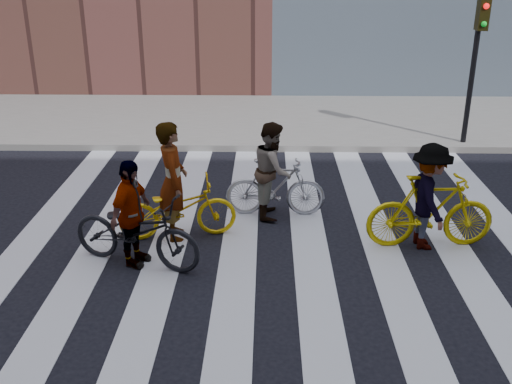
{
  "coord_description": "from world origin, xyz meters",
  "views": [
    {
      "loc": [
        -0.13,
        -7.92,
        4.29
      ],
      "look_at": [
        -0.29,
        0.3,
        0.94
      ],
      "focal_mm": 42.0,
      "sensor_mm": 36.0,
      "label": 1
    }
  ],
  "objects_px": {
    "rider_left": "(173,181)",
    "traffic_signal": "(477,49)",
    "rider_right": "(429,197)",
    "rider_rear": "(131,214)",
    "bike_silver_mid": "(275,187)",
    "bike_yellow_right": "(431,211)",
    "bike_dark_rear": "(136,231)",
    "rider_mid": "(273,170)",
    "bike_yellow_left": "(178,209)"
  },
  "relations": [
    {
      "from": "bike_yellow_right",
      "to": "rider_mid",
      "type": "xyz_separation_m",
      "value": [
        -2.4,
        1.14,
        0.24
      ]
    },
    {
      "from": "rider_left",
      "to": "rider_right",
      "type": "bearing_deg",
      "value": -104.74
    },
    {
      "from": "bike_yellow_right",
      "to": "bike_dark_rear",
      "type": "xyz_separation_m",
      "value": [
        -4.36,
        -0.65,
        -0.06
      ]
    },
    {
      "from": "bike_dark_rear",
      "to": "bike_yellow_right",
      "type": "bearing_deg",
      "value": -62.46
    },
    {
      "from": "bike_silver_mid",
      "to": "bike_dark_rear",
      "type": "distance_m",
      "value": 2.7
    },
    {
      "from": "rider_left",
      "to": "rider_mid",
      "type": "height_order",
      "value": "rider_left"
    },
    {
      "from": "rider_rear",
      "to": "rider_mid",
      "type": "bearing_deg",
      "value": -29.4
    },
    {
      "from": "rider_left",
      "to": "rider_mid",
      "type": "relative_size",
      "value": 1.15
    },
    {
      "from": "bike_yellow_right",
      "to": "rider_right",
      "type": "xyz_separation_m",
      "value": [
        -0.05,
        0.0,
        0.24
      ]
    },
    {
      "from": "bike_yellow_left",
      "to": "rider_rear",
      "type": "height_order",
      "value": "rider_rear"
    },
    {
      "from": "traffic_signal",
      "to": "rider_mid",
      "type": "xyz_separation_m",
      "value": [
        -4.43,
        -3.75,
        -1.45
      ]
    },
    {
      "from": "bike_yellow_right",
      "to": "rider_left",
      "type": "distance_m",
      "value": 3.97
    },
    {
      "from": "bike_dark_rear",
      "to": "rider_left",
      "type": "xyz_separation_m",
      "value": [
        0.42,
        0.91,
        0.42
      ]
    },
    {
      "from": "bike_yellow_left",
      "to": "rider_mid",
      "type": "xyz_separation_m",
      "value": [
        1.5,
        0.88,
        0.34
      ]
    },
    {
      "from": "bike_dark_rear",
      "to": "rider_mid",
      "type": "height_order",
      "value": "rider_mid"
    },
    {
      "from": "traffic_signal",
      "to": "rider_mid",
      "type": "relative_size",
      "value": 2.01
    },
    {
      "from": "bike_silver_mid",
      "to": "rider_rear",
      "type": "relative_size",
      "value": 1.06
    },
    {
      "from": "bike_yellow_left",
      "to": "bike_dark_rear",
      "type": "bearing_deg",
      "value": 141.75
    },
    {
      "from": "bike_silver_mid",
      "to": "rider_mid",
      "type": "bearing_deg",
      "value": 91.01
    },
    {
      "from": "bike_dark_rear",
      "to": "rider_right",
      "type": "bearing_deg",
      "value": -62.37
    },
    {
      "from": "rider_rear",
      "to": "rider_left",
      "type": "bearing_deg",
      "value": -8.22
    },
    {
      "from": "traffic_signal",
      "to": "rider_right",
      "type": "height_order",
      "value": "traffic_signal"
    },
    {
      "from": "traffic_signal",
      "to": "bike_dark_rear",
      "type": "height_order",
      "value": "traffic_signal"
    },
    {
      "from": "rider_right",
      "to": "bike_yellow_left",
      "type": "bearing_deg",
      "value": 83.18
    },
    {
      "from": "bike_silver_mid",
      "to": "bike_yellow_right",
      "type": "distance_m",
      "value": 2.61
    },
    {
      "from": "traffic_signal",
      "to": "bike_silver_mid",
      "type": "height_order",
      "value": "traffic_signal"
    },
    {
      "from": "bike_yellow_left",
      "to": "rider_left",
      "type": "height_order",
      "value": "rider_left"
    },
    {
      "from": "traffic_signal",
      "to": "bike_yellow_right",
      "type": "relative_size",
      "value": 1.71
    },
    {
      "from": "traffic_signal",
      "to": "bike_dark_rear",
      "type": "bearing_deg",
      "value": -139.1
    },
    {
      "from": "bike_yellow_left",
      "to": "rider_right",
      "type": "distance_m",
      "value": 3.87
    },
    {
      "from": "bike_yellow_right",
      "to": "traffic_signal",
      "type": "bearing_deg",
      "value": -25.66
    },
    {
      "from": "bike_yellow_left",
      "to": "bike_silver_mid",
      "type": "xyz_separation_m",
      "value": [
        1.55,
        0.88,
        0.02
      ]
    },
    {
      "from": "bike_yellow_left",
      "to": "rider_rear",
      "type": "relative_size",
      "value": 1.16
    },
    {
      "from": "bike_dark_rear",
      "to": "rider_right",
      "type": "distance_m",
      "value": 4.37
    },
    {
      "from": "bike_silver_mid",
      "to": "bike_yellow_right",
      "type": "height_order",
      "value": "bike_yellow_right"
    },
    {
      "from": "bike_silver_mid",
      "to": "rider_left",
      "type": "distance_m",
      "value": 1.88
    },
    {
      "from": "bike_silver_mid",
      "to": "rider_rear",
      "type": "distance_m",
      "value": 2.75
    },
    {
      "from": "bike_yellow_left",
      "to": "rider_left",
      "type": "distance_m",
      "value": 0.47
    },
    {
      "from": "rider_right",
      "to": "rider_rear",
      "type": "relative_size",
      "value": 1.03
    },
    {
      "from": "rider_left",
      "to": "rider_rear",
      "type": "bearing_deg",
      "value": 141.75
    },
    {
      "from": "bike_yellow_right",
      "to": "rider_rear",
      "type": "bearing_deg",
      "value": 95.38
    },
    {
      "from": "traffic_signal",
      "to": "rider_right",
      "type": "xyz_separation_m",
      "value": [
        -2.09,
        -4.89,
        -1.45
      ]
    },
    {
      "from": "bike_yellow_left",
      "to": "rider_left",
      "type": "xyz_separation_m",
      "value": [
        -0.05,
        0.0,
        0.46
      ]
    },
    {
      "from": "bike_yellow_right",
      "to": "rider_mid",
      "type": "height_order",
      "value": "rider_mid"
    },
    {
      "from": "bike_yellow_right",
      "to": "bike_dark_rear",
      "type": "height_order",
      "value": "bike_yellow_right"
    },
    {
      "from": "bike_yellow_right",
      "to": "bike_silver_mid",
      "type": "bearing_deg",
      "value": 61.1
    },
    {
      "from": "bike_dark_rear",
      "to": "bike_yellow_left",
      "type": "bearing_deg",
      "value": -8.22
    },
    {
      "from": "rider_left",
      "to": "traffic_signal",
      "type": "bearing_deg",
      "value": -63.24
    },
    {
      "from": "traffic_signal",
      "to": "bike_silver_mid",
      "type": "relative_size",
      "value": 1.96
    },
    {
      "from": "bike_dark_rear",
      "to": "rider_rear",
      "type": "relative_size",
      "value": 1.26
    }
  ]
}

